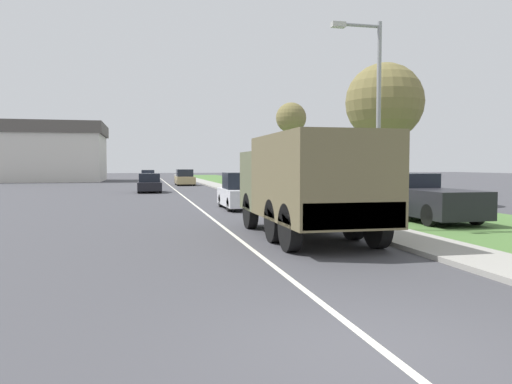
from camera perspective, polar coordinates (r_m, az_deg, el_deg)
ground_plane at (r=45.26m, az=-9.42°, el=0.40°), size 180.00×180.00×0.00m
lane_centre_stripe at (r=45.26m, az=-9.42°, el=0.40°), size 0.12×120.00×0.00m
sidewalk_right at (r=45.74m, az=-3.78°, el=0.54°), size 1.80×120.00×0.12m
grass_strip_right at (r=46.63m, az=1.57°, el=0.53°), size 7.00×120.00×0.02m
military_truck at (r=14.34m, az=5.96°, el=1.29°), size 2.60×6.86×2.92m
car_nearest_ahead at (r=23.88m, az=-1.70°, el=-0.10°), size 1.77×3.93×1.74m
car_second_ahead at (r=39.28m, az=-12.09°, el=0.92°), size 1.78×4.01×1.45m
car_third_ahead at (r=52.46m, az=-8.15°, el=1.58°), size 1.84×4.77×1.65m
car_fourth_ahead at (r=66.12m, az=-12.25°, el=1.78°), size 1.84×3.91×1.46m
pickup_truck at (r=20.07m, az=18.38°, el=-0.63°), size 2.04×5.33×1.75m
lamp_post at (r=16.55m, az=13.14°, el=9.74°), size 1.69×0.24×6.52m
tree_mid_right at (r=27.43m, az=14.46°, el=9.87°), size 4.08×4.08×7.42m
tree_far_right at (r=40.70m, az=4.03°, el=8.28°), size 2.45×2.45×7.12m
utility_box at (r=19.02m, az=14.95°, el=-2.22°), size 0.55×0.45×0.70m
building_distant at (r=70.59m, az=-23.62°, el=4.20°), size 16.79×12.83×7.46m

